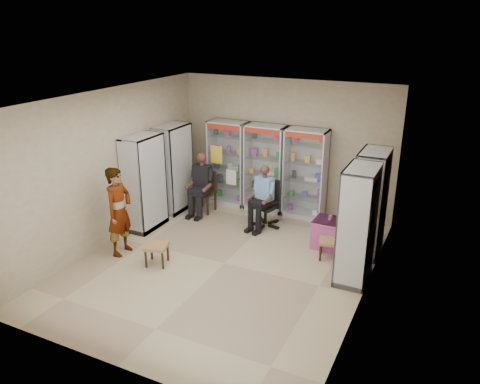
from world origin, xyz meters
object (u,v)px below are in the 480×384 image
at_px(cabinet_back_right, 305,174).
at_px(standing_man, 119,211).
at_px(cabinet_back_mid, 265,168).
at_px(seated_shopkeeper, 265,198).
at_px(cabinet_right_far, 370,203).
at_px(cabinet_back_left, 228,163).
at_px(cabinet_left_far, 173,169).
at_px(cabinet_left_near, 144,183).
at_px(woven_stool_a, 329,249).
at_px(cabinet_right_near, 357,225).
at_px(woven_stool_b, 157,254).
at_px(office_chair, 266,204).
at_px(wooden_chair, 204,192).
at_px(pink_trunk, 329,233).

relative_size(cabinet_back_right, standing_man, 1.18).
bearing_deg(cabinet_back_mid, seated_shopkeeper, -67.61).
distance_m(cabinet_back_right, cabinet_right_far, 1.98).
relative_size(cabinet_back_left, cabinet_back_right, 1.00).
bearing_deg(seated_shopkeeper, standing_man, -117.61).
height_order(cabinet_left_far, seated_shopkeeper, cabinet_left_far).
relative_size(cabinet_back_mid, cabinet_left_near, 1.00).
relative_size(cabinet_back_mid, woven_stool_a, 5.32).
xyz_separation_m(cabinet_back_mid, seated_shopkeeper, (0.38, -0.93, -0.35)).
height_order(cabinet_right_far, woven_stool_a, cabinet_right_far).
xyz_separation_m(cabinet_right_near, woven_stool_a, (-0.57, 0.53, -0.81)).
height_order(woven_stool_b, standing_man, standing_man).
bearing_deg(seated_shopkeeper, office_chair, 103.52).
bearing_deg(seated_shopkeeper, wooden_chair, -173.52).
bearing_deg(pink_trunk, seated_shopkeeper, 167.94).
bearing_deg(woven_stool_b, cabinet_back_right, 62.70).
xyz_separation_m(cabinet_right_far, cabinet_right_near, (0.00, -1.10, 0.00)).
xyz_separation_m(cabinet_left_far, seated_shopkeeper, (2.26, 0.00, -0.35)).
height_order(cabinet_right_near, seated_shopkeeper, cabinet_right_near).
bearing_deg(cabinet_left_near, wooden_chair, 152.39).
relative_size(cabinet_back_left, cabinet_left_far, 1.00).
xyz_separation_m(cabinet_back_left, wooden_chair, (-0.25, -0.73, -0.53)).
bearing_deg(cabinet_left_near, standing_man, 13.52).
distance_m(cabinet_back_mid, office_chair, 1.07).
height_order(cabinet_left_far, cabinet_left_near, same).
relative_size(cabinet_back_right, seated_shopkeeper, 1.54).
distance_m(cabinet_right_near, cabinet_left_near, 4.46).
xyz_separation_m(cabinet_left_near, woven_stool_b, (1.14, -1.25, -0.81)).
bearing_deg(cabinet_left_near, cabinet_left_far, 180.00).
relative_size(cabinet_back_right, cabinet_left_near, 1.00).
xyz_separation_m(cabinet_right_far, cabinet_left_near, (-4.46, -0.90, 0.00)).
xyz_separation_m(cabinet_back_left, pink_trunk, (2.83, -1.25, -0.72)).
height_order(woven_stool_a, woven_stool_b, woven_stool_b).
xyz_separation_m(cabinet_left_near, wooden_chair, (0.68, 1.30, -0.53)).
distance_m(cabinet_right_far, pink_trunk, 1.00).
relative_size(seated_shopkeeper, woven_stool_a, 3.45).
height_order(cabinet_right_near, pink_trunk, cabinet_right_near).
bearing_deg(standing_man, cabinet_back_mid, -28.12).
distance_m(cabinet_back_left, cabinet_left_far, 1.32).
height_order(cabinet_right_far, cabinet_right_near, same).
relative_size(cabinet_back_left, office_chair, 1.96).
height_order(cabinet_right_far, office_chair, cabinet_right_far).
xyz_separation_m(cabinet_right_near, pink_trunk, (-0.70, 0.98, -0.72)).
distance_m(cabinet_back_mid, seated_shopkeeper, 1.06).
bearing_deg(cabinet_left_near, seated_shopkeeper, 116.04).
relative_size(pink_trunk, standing_man, 0.35).
relative_size(cabinet_right_far, woven_stool_a, 5.32).
bearing_deg(cabinet_right_near, cabinet_left_near, 87.43).
distance_m(cabinet_back_mid, standing_man, 3.58).
distance_m(seated_shopkeeper, pink_trunk, 1.58).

